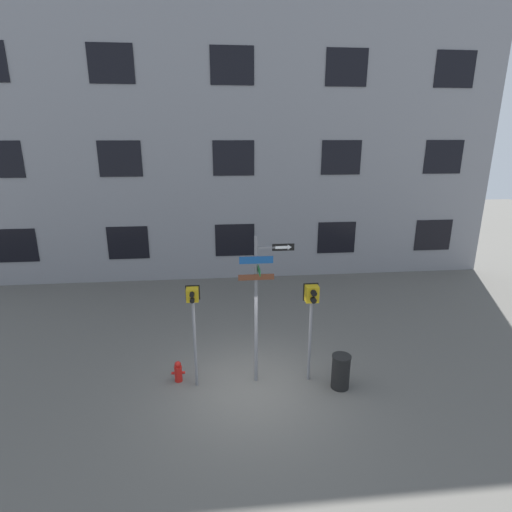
{
  "coord_description": "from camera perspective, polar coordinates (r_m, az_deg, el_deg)",
  "views": [
    {
      "loc": [
        -0.82,
        -9.13,
        6.47
      ],
      "look_at": [
        0.14,
        0.35,
        3.58
      ],
      "focal_mm": 28.0,
      "sensor_mm": 36.0,
      "label": 1
    }
  ],
  "objects": [
    {
      "name": "pedestrian_signal_right",
      "position": [
        10.58,
        7.92,
        -7.04
      ],
      "size": [
        0.4,
        0.4,
        2.78
      ],
      "color": "slate",
      "rests_on": "ground_plane"
    },
    {
      "name": "ground_plane",
      "position": [
        11.22,
        -0.55,
        -18.34
      ],
      "size": [
        60.0,
        60.0,
        0.0
      ],
      "primitive_type": "plane",
      "color": "#595651"
    },
    {
      "name": "trash_bin",
      "position": [
        11.22,
        12.0,
        -15.85
      ],
      "size": [
        0.51,
        0.51,
        0.94
      ],
      "color": "black",
      "rests_on": "ground_plane"
    },
    {
      "name": "street_sign_pole",
      "position": [
        10.33,
        0.46,
        -5.85
      ],
      "size": [
        1.42,
        0.84,
        4.09
      ],
      "color": "slate",
      "rests_on": "ground_plane"
    },
    {
      "name": "fire_hydrant",
      "position": [
        11.52,
        -11.05,
        -15.91
      ],
      "size": [
        0.37,
        0.21,
        0.6
      ],
      "color": "red",
      "rests_on": "ground_plane"
    },
    {
      "name": "building_facade",
      "position": [
        18.15,
        -3.37,
        19.64
      ],
      "size": [
        24.0,
        0.64,
        14.7
      ],
      "color": "gray",
      "rests_on": "ground_plane"
    },
    {
      "name": "pedestrian_signal_left",
      "position": [
        10.37,
        -8.95,
        -7.79
      ],
      "size": [
        0.36,
        0.4,
        2.83
      ],
      "color": "slate",
      "rests_on": "ground_plane"
    }
  ]
}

